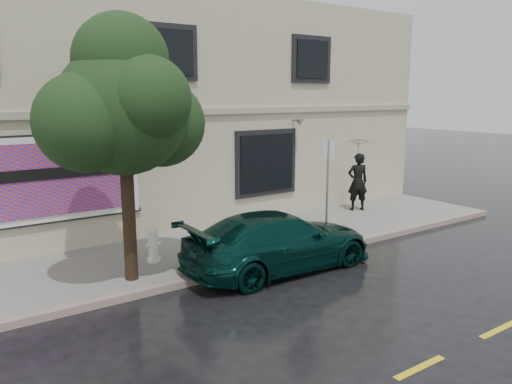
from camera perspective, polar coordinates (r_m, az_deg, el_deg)
ground at (r=10.64m, az=2.79°, el=-11.52°), size 90.00×90.00×0.00m
sidewalk at (r=13.18m, az=-5.88°, el=-6.68°), size 20.00×3.50×0.15m
curb at (r=11.76m, az=-1.71°, el=-8.87°), size 20.00×0.18×0.16m
road_marking at (r=8.42m, az=18.21°, el=-18.52°), size 19.00×0.12×0.01m
building at (r=17.82m, az=-15.16°, el=8.85°), size 20.00×8.12×7.00m
billboard at (r=13.16m, az=-21.97°, el=1.40°), size 4.30×0.16×2.20m
car at (r=11.81m, az=2.67°, el=-5.62°), size 4.78×2.15×1.39m
pedestrian at (r=17.42m, az=11.54°, el=1.15°), size 0.85×0.72×1.98m
umbrella at (r=17.24m, az=11.72°, el=5.68°), size 1.40×1.40×0.79m
street_tree at (r=10.62m, az=-14.90°, el=8.93°), size 2.68×2.68×4.97m
fire_hydrant at (r=12.19m, az=-11.65°, el=-5.94°), size 0.35×0.33×0.85m
sign_pole at (r=13.15m, az=8.17°, el=1.02°), size 0.33×0.14×2.79m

